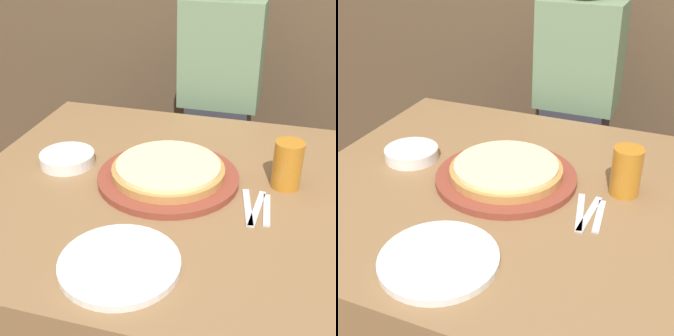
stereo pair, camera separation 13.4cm
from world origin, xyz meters
The scene contains 9 objects.
dining_table centered at (0.00, 0.00, 0.36)m, with size 1.15×1.07×0.73m.
pizza_on_board centered at (0.00, 0.03, 0.75)m, with size 0.41×0.41×0.06m.
beer_glass centered at (0.33, 0.09, 0.80)m, with size 0.08×0.08×0.14m.
dinner_plate centered at (0.00, -0.36, 0.73)m, with size 0.27×0.27×0.02m.
side_bowl centered at (-0.33, 0.05, 0.74)m, with size 0.17×0.17×0.04m.
fork centered at (0.24, -0.05, 0.73)m, with size 0.05×0.17×0.00m.
dinner_knife centered at (0.27, -0.05, 0.73)m, with size 0.03×0.17×0.00m.
spoon centered at (0.29, -0.05, 0.73)m, with size 0.03×0.15×0.00m.
diner_person centered at (0.02, 0.74, 0.64)m, with size 0.32×0.20×1.30m.
Camera 2 is at (0.45, -1.05, 1.42)m, focal length 50.00 mm.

